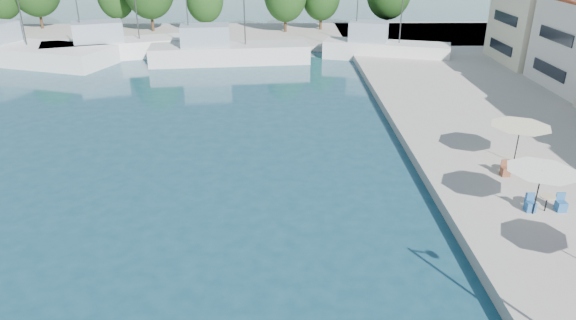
{
  "coord_description": "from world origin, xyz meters",
  "views": [
    {
      "loc": [
        -1.58,
        1.87,
        12.15
      ],
      "look_at": [
        -1.2,
        26.0,
        1.44
      ],
      "focal_mm": 32.0,
      "sensor_mm": 36.0,
      "label": 1
    }
  ],
  "objects_px": {
    "trawler_02": "(120,47)",
    "umbrella_cream": "(520,130)",
    "trawler_03": "(226,52)",
    "umbrella_white": "(541,176)",
    "trawler_04": "(383,49)",
    "trawler_01": "(6,50)"
  },
  "relations": [
    {
      "from": "trawler_02",
      "to": "umbrella_white",
      "type": "xyz_separation_m",
      "value": [
        28.27,
        -34.96,
        1.42
      ]
    },
    {
      "from": "umbrella_white",
      "to": "umbrella_cream",
      "type": "height_order",
      "value": "umbrella_white"
    },
    {
      "from": "trawler_02",
      "to": "trawler_03",
      "type": "relative_size",
      "value": 1.03
    },
    {
      "from": "umbrella_white",
      "to": "umbrella_cream",
      "type": "distance_m",
      "value": 5.87
    },
    {
      "from": "trawler_03",
      "to": "umbrella_cream",
      "type": "xyz_separation_m",
      "value": [
        18.35,
        -26.56,
        1.39
      ]
    },
    {
      "from": "trawler_02",
      "to": "trawler_04",
      "type": "distance_m",
      "value": 27.71
    },
    {
      "from": "trawler_03",
      "to": "trawler_02",
      "type": "bearing_deg",
      "value": 160.44
    },
    {
      "from": "trawler_03",
      "to": "umbrella_white",
      "type": "bearing_deg",
      "value": -68.59
    },
    {
      "from": "trawler_01",
      "to": "umbrella_white",
      "type": "height_order",
      "value": "trawler_01"
    },
    {
      "from": "trawler_02",
      "to": "umbrella_white",
      "type": "bearing_deg",
      "value": -70.57
    },
    {
      "from": "trawler_01",
      "to": "umbrella_white",
      "type": "relative_size",
      "value": 7.42
    },
    {
      "from": "trawler_01",
      "to": "umbrella_cream",
      "type": "bearing_deg",
      "value": -15.3
    },
    {
      "from": "trawler_02",
      "to": "trawler_04",
      "type": "bearing_deg",
      "value": -22.66
    },
    {
      "from": "trawler_04",
      "to": "trawler_03",
      "type": "bearing_deg",
      "value": -159.1
    },
    {
      "from": "umbrella_white",
      "to": "trawler_01",
      "type": "bearing_deg",
      "value": 139.76
    },
    {
      "from": "trawler_03",
      "to": "trawler_04",
      "type": "distance_m",
      "value": 16.26
    },
    {
      "from": "trawler_02",
      "to": "umbrella_cream",
      "type": "bearing_deg",
      "value": -64.04
    },
    {
      "from": "trawler_02",
      "to": "trawler_03",
      "type": "bearing_deg",
      "value": -32.93
    },
    {
      "from": "trawler_01",
      "to": "trawler_04",
      "type": "height_order",
      "value": "same"
    },
    {
      "from": "umbrella_cream",
      "to": "trawler_02",
      "type": "bearing_deg",
      "value": 135.49
    },
    {
      "from": "trawler_04",
      "to": "umbrella_white",
      "type": "relative_size",
      "value": 4.32
    },
    {
      "from": "trawler_03",
      "to": "umbrella_cream",
      "type": "relative_size",
      "value": 5.09
    }
  ]
}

